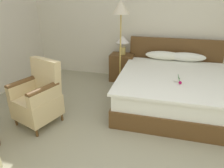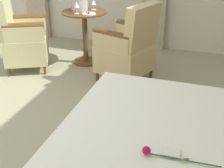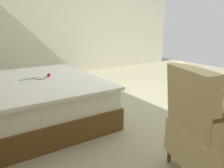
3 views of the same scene
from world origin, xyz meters
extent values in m
cube|color=white|center=(0.35, 1.98, 0.55)|extent=(1.88, 1.89, 0.04)
cylinder|color=#2D6628|center=(0.40, 1.82, 0.58)|extent=(0.02, 0.40, 0.01)
sphere|color=#B20F4C|center=(0.40, 1.62, 0.60)|extent=(0.05, 0.05, 0.05)
ellipsoid|color=#33702D|center=(0.40, 1.84, 0.58)|extent=(0.05, 0.05, 0.01)
cube|color=white|center=(0.35, 1.75, 0.58)|extent=(0.08, 0.11, 0.00)
cylinder|color=brown|center=(-2.00, 0.23, 0.01)|extent=(0.35, 0.35, 0.03)
cylinder|color=brown|center=(-2.00, 0.23, 0.35)|extent=(0.07, 0.07, 0.70)
cylinder|color=brown|center=(-2.00, 0.23, 0.71)|extent=(0.60, 0.60, 0.02)
cylinder|color=#B2B2A6|center=(-2.03, 0.16, 0.84)|extent=(0.22, 0.22, 0.23)
cylinder|color=white|center=(-1.86, 0.19, 0.73)|extent=(0.06, 0.06, 0.01)
cylinder|color=white|center=(-1.86, 0.19, 0.77)|extent=(0.01, 0.01, 0.08)
cone|color=white|center=(-1.86, 0.19, 0.84)|extent=(0.07, 0.07, 0.07)
cylinder|color=white|center=(-2.13, 0.31, 0.73)|extent=(0.08, 0.08, 0.01)
cylinder|color=white|center=(-2.13, 0.31, 0.76)|extent=(0.01, 0.01, 0.06)
cone|color=white|center=(-2.13, 0.31, 0.83)|extent=(0.07, 0.07, 0.07)
cylinder|color=white|center=(-1.89, 0.35, 0.73)|extent=(0.18, 0.18, 0.01)
sphere|color=maroon|center=(-1.85, 0.36, 0.75)|extent=(0.02, 0.02, 0.02)
sphere|color=#932E3C|center=(-1.88, 0.32, 0.75)|extent=(0.02, 0.02, 0.02)
cylinder|color=brown|center=(-1.94, 0.76, 0.06)|extent=(0.04, 0.04, 0.13)
cylinder|color=brown|center=(-1.49, 0.60, 0.06)|extent=(0.04, 0.04, 0.13)
cylinder|color=brown|center=(-1.79, 1.21, 0.06)|extent=(0.04, 0.04, 0.13)
cylinder|color=brown|center=(-1.33, 1.05, 0.06)|extent=(0.04, 0.04, 0.13)
cube|color=#D4BA83|center=(-1.64, 0.91, 0.29)|extent=(0.71, 0.71, 0.32)
cube|color=#D4BA83|center=(-1.57, 1.12, 0.71)|extent=(0.56, 0.33, 0.52)
cube|color=#D4BA83|center=(-1.86, 0.96, 0.54)|extent=(0.25, 0.51, 0.18)
cylinder|color=brown|center=(-1.86, 0.96, 0.63)|extent=(0.25, 0.51, 0.09)
cube|color=#D4BA83|center=(-1.43, 0.81, 0.54)|extent=(0.25, 0.51, 0.18)
cylinder|color=brown|center=(-1.43, 0.81, 0.63)|extent=(0.25, 0.51, 0.09)
cylinder|color=brown|center=(-1.47, -0.12, 0.06)|extent=(0.04, 0.04, 0.12)
cylinder|color=brown|center=(-1.86, -0.31, 0.06)|extent=(0.04, 0.04, 0.12)
cylinder|color=brown|center=(-1.26, -0.52, 0.06)|extent=(0.04, 0.04, 0.12)
cylinder|color=brown|center=(-1.66, -0.72, 0.06)|extent=(0.04, 0.04, 0.12)
cube|color=#C8C28D|center=(-1.56, -0.42, 0.28)|extent=(0.70, 0.71, 0.33)
cube|color=#C8C28D|center=(-1.47, -0.61, 0.74)|extent=(0.51, 0.36, 0.59)
cube|color=#C8C28D|center=(-1.38, -0.31, 0.54)|extent=(0.30, 0.48, 0.20)
cylinder|color=brown|center=(-1.38, -0.31, 0.64)|extent=(0.30, 0.48, 0.09)
cube|color=#C8C28D|center=(-1.76, -0.49, 0.54)|extent=(0.30, 0.48, 0.20)
cylinder|color=brown|center=(-1.76, -0.49, 0.64)|extent=(0.30, 0.48, 0.09)
camera|label=1|loc=(0.09, -1.32, 1.80)|focal=32.00mm
camera|label=2|loc=(1.76, 1.88, 1.68)|focal=50.00mm
camera|label=3|loc=(-2.57, 2.52, 1.28)|focal=35.00mm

